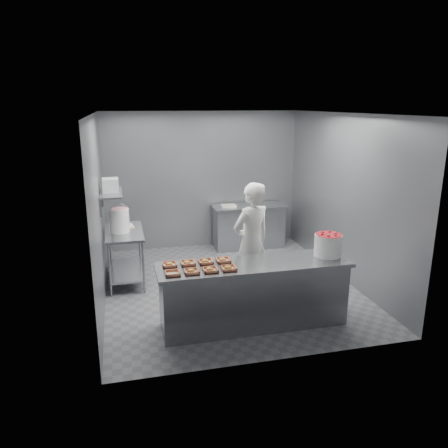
{
  "coord_description": "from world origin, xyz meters",
  "views": [
    {
      "loc": [
        -1.67,
        -6.55,
        2.96
      ],
      "look_at": [
        -0.14,
        -0.2,
        1.14
      ],
      "focal_mm": 35.0,
      "sensor_mm": 36.0,
      "label": 1
    }
  ],
  "objects_px": {
    "prep_table": "(125,248)",
    "worker": "(251,243)",
    "back_counter": "(248,226)",
    "tray_1": "(191,271)",
    "tray_2": "(210,270)",
    "appliance": "(110,185)",
    "tray_0": "(172,273)",
    "strawberry_tub": "(328,244)",
    "tray_4": "(169,264)",
    "tray_7": "(223,260)",
    "service_counter": "(254,294)",
    "tray_6": "(205,261)",
    "tray_3": "(229,268)",
    "glaze_bucket": "(120,220)",
    "tray_5": "(188,263)"
  },
  "relations": [
    {
      "from": "tray_7",
      "to": "tray_4",
      "type": "bearing_deg",
      "value": 180.0
    },
    {
      "from": "tray_6",
      "to": "strawberry_tub",
      "type": "relative_size",
      "value": 0.5
    },
    {
      "from": "appliance",
      "to": "strawberry_tub",
      "type": "bearing_deg",
      "value": -34.82
    },
    {
      "from": "tray_7",
      "to": "strawberry_tub",
      "type": "bearing_deg",
      "value": -4.24
    },
    {
      "from": "tray_4",
      "to": "back_counter",
      "type": "bearing_deg",
      "value": 57.04
    },
    {
      "from": "tray_1",
      "to": "strawberry_tub",
      "type": "height_order",
      "value": "strawberry_tub"
    },
    {
      "from": "tray_4",
      "to": "worker",
      "type": "relative_size",
      "value": 0.1
    },
    {
      "from": "strawberry_tub",
      "to": "tray_7",
      "type": "bearing_deg",
      "value": 175.76
    },
    {
      "from": "tray_1",
      "to": "tray_0",
      "type": "bearing_deg",
      "value": 180.0
    },
    {
      "from": "strawberry_tub",
      "to": "glaze_bucket",
      "type": "xyz_separation_m",
      "value": [
        -2.79,
        1.86,
        0.04
      ]
    },
    {
      "from": "back_counter",
      "to": "tray_3",
      "type": "relative_size",
      "value": 8.01
    },
    {
      "from": "prep_table",
      "to": "glaze_bucket",
      "type": "relative_size",
      "value": 2.52
    },
    {
      "from": "tray_5",
      "to": "tray_2",
      "type": "bearing_deg",
      "value": -51.49
    },
    {
      "from": "tray_6",
      "to": "tray_4",
      "type": "bearing_deg",
      "value": 180.0
    },
    {
      "from": "prep_table",
      "to": "strawberry_tub",
      "type": "xyz_separation_m",
      "value": [
        2.73,
        -1.91,
        0.47
      ]
    },
    {
      "from": "tray_5",
      "to": "strawberry_tub",
      "type": "distance_m",
      "value": 1.96
    },
    {
      "from": "worker",
      "to": "strawberry_tub",
      "type": "height_order",
      "value": "worker"
    },
    {
      "from": "back_counter",
      "to": "tray_1",
      "type": "distance_m",
      "value": 3.86
    },
    {
      "from": "tray_0",
      "to": "tray_1",
      "type": "bearing_deg",
      "value": -0.0
    },
    {
      "from": "prep_table",
      "to": "back_counter",
      "type": "xyz_separation_m",
      "value": [
        2.55,
        1.3,
        -0.14
      ]
    },
    {
      "from": "prep_table",
      "to": "tray_4",
      "type": "distance_m",
      "value": 1.91
    },
    {
      "from": "tray_4",
      "to": "tray_7",
      "type": "relative_size",
      "value": 1.0
    },
    {
      "from": "prep_table",
      "to": "appliance",
      "type": "xyz_separation_m",
      "value": [
        -0.17,
        0.03,
        1.08
      ]
    },
    {
      "from": "tray_3",
      "to": "appliance",
      "type": "xyz_separation_m",
      "value": [
        -1.43,
        2.13,
        0.75
      ]
    },
    {
      "from": "strawberry_tub",
      "to": "glaze_bucket",
      "type": "bearing_deg",
      "value": 146.35
    },
    {
      "from": "service_counter",
      "to": "tray_0",
      "type": "distance_m",
      "value": 1.21
    },
    {
      "from": "service_counter",
      "to": "tray_5",
      "type": "height_order",
      "value": "tray_5"
    },
    {
      "from": "service_counter",
      "to": "tray_6",
      "type": "height_order",
      "value": "tray_6"
    },
    {
      "from": "back_counter",
      "to": "glaze_bucket",
      "type": "relative_size",
      "value": 3.14
    },
    {
      "from": "tray_7",
      "to": "strawberry_tub",
      "type": "relative_size",
      "value": 0.5
    },
    {
      "from": "back_counter",
      "to": "tray_1",
      "type": "xyz_separation_m",
      "value": [
        -1.77,
        -3.4,
        0.47
      ]
    },
    {
      "from": "prep_table",
      "to": "back_counter",
      "type": "height_order",
      "value": "same"
    },
    {
      "from": "tray_1",
      "to": "tray_2",
      "type": "xyz_separation_m",
      "value": [
        0.24,
        0.0,
        0.0
      ]
    },
    {
      "from": "back_counter",
      "to": "tray_0",
      "type": "bearing_deg",
      "value": -120.54
    },
    {
      "from": "tray_3",
      "to": "back_counter",
      "type": "bearing_deg",
      "value": 69.24
    },
    {
      "from": "back_counter",
      "to": "tray_2",
      "type": "relative_size",
      "value": 8.01
    },
    {
      "from": "service_counter",
      "to": "tray_0",
      "type": "bearing_deg",
      "value": -172.24
    },
    {
      "from": "service_counter",
      "to": "tray_4",
      "type": "distance_m",
      "value": 1.21
    },
    {
      "from": "strawberry_tub",
      "to": "tray_1",
      "type": "bearing_deg",
      "value": -174.36
    },
    {
      "from": "tray_7",
      "to": "appliance",
      "type": "xyz_separation_m",
      "value": [
        -1.43,
        1.83,
        0.75
      ]
    },
    {
      "from": "strawberry_tub",
      "to": "appliance",
      "type": "distance_m",
      "value": 3.54
    },
    {
      "from": "tray_1",
      "to": "tray_2",
      "type": "height_order",
      "value": "same"
    },
    {
      "from": "tray_4",
      "to": "tray_7",
      "type": "xyz_separation_m",
      "value": [
        0.72,
        0.0,
        0.0
      ]
    },
    {
      "from": "tray_1",
      "to": "tray_5",
      "type": "distance_m",
      "value": 0.3
    },
    {
      "from": "prep_table",
      "to": "worker",
      "type": "xyz_separation_m",
      "value": [
        1.85,
        -1.15,
        0.33
      ]
    },
    {
      "from": "tray_4",
      "to": "strawberry_tub",
      "type": "height_order",
      "value": "strawberry_tub"
    },
    {
      "from": "service_counter",
      "to": "tray_5",
      "type": "bearing_deg",
      "value": 170.16
    },
    {
      "from": "prep_table",
      "to": "tray_3",
      "type": "height_order",
      "value": "tray_3"
    },
    {
      "from": "tray_1",
      "to": "glaze_bucket",
      "type": "xyz_separation_m",
      "value": [
        -0.84,
        2.05,
        0.18
      ]
    },
    {
      "from": "tray_0",
      "to": "appliance",
      "type": "xyz_separation_m",
      "value": [
        -0.71,
        2.13,
        0.75
      ]
    }
  ]
}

